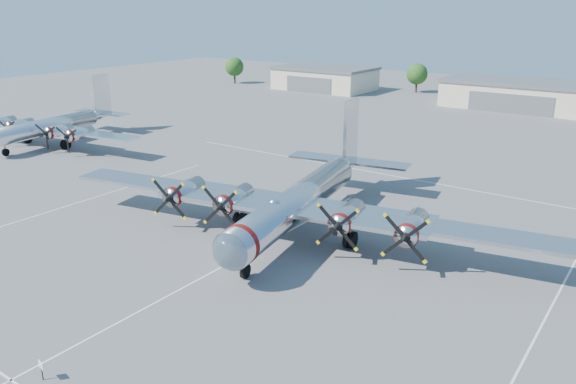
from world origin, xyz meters
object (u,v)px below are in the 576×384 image
Objects in this scene: tree_far_west at (234,67)px; hangar_center at (520,94)px; info_placard at (41,367)px; hangar_west at (325,78)px; bomber_west at (55,144)px; main_bomber_b29 at (302,229)px; tree_west at (417,74)px.

hangar_center is at bearing 3.24° from tree_far_west.
tree_far_west is at bearing -176.76° from hangar_center.
hangar_center reaches higher than info_placard.
tree_far_west reaches higher than hangar_west.
tree_far_west reaches higher than bomber_west.
main_bomber_b29 is at bearing -45.99° from tree_far_west.
info_placard is (46.38, -102.93, -1.92)m from hangar_west.
tree_far_west is 101.83m from main_bomber_b29.
main_bomber_b29 is at bearing -89.48° from hangar_center.
hangar_west is 25.36m from tree_far_west.
info_placard is (1.38, -102.93, -1.91)m from hangar_center.
hangar_west is 0.51× the size of main_bomber_b29.
info_placard is at bearing -65.75° from hangar_west.
hangar_west is 112.91m from info_placard.
hangar_center is 70.13m from tree_far_west.
main_bomber_b29 is at bearing -15.48° from bomber_west.
hangar_west is 89.70m from main_bomber_b29.
tree_far_west reaches higher than hangar_center.
bomber_west is (-48.05, 6.47, 0.00)m from main_bomber_b29.
bomber_west is at bearing -123.83° from hangar_center.
info_placard is (71.38, -98.97, -3.42)m from tree_far_west.
tree_far_west is 46.57m from tree_west.
hangar_center reaches higher than main_bomber_b29.
main_bomber_b29 is (45.69, -77.14, -2.71)m from hangar_west.
tree_far_west is at bearing -170.99° from hangar_west.
hangar_west is 19.92× the size of info_placard.
tree_west is (45.00, 12.00, 0.00)m from tree_far_west.
main_bomber_b29 is 25.81m from info_placard.
bomber_west is at bearing -91.91° from hangar_west.
main_bomber_b29 is 1.31× the size of bomber_west.
tree_far_west is (-25.00, -3.96, 1.51)m from hangar_west.
tree_far_west is at bearing -165.07° from tree_west.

